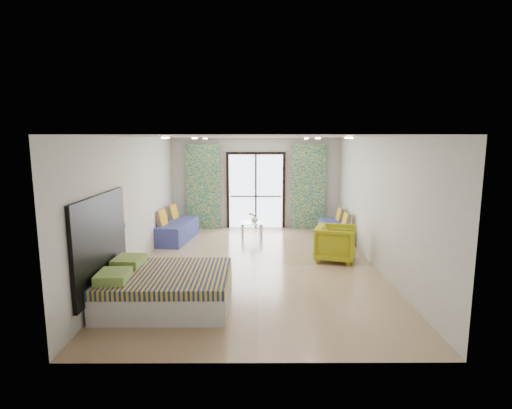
{
  "coord_description": "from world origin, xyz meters",
  "views": [
    {
      "loc": [
        -0.05,
        -8.16,
        2.65
      ],
      "look_at": [
        -0.01,
        0.99,
        1.15
      ],
      "focal_mm": 28.0,
      "sensor_mm": 36.0,
      "label": 1
    }
  ],
  "objects_px": {
    "bed": "(165,288)",
    "armchair": "(336,242)",
    "coffee_table": "(252,224)",
    "daybed_left": "(176,230)",
    "daybed_right": "(335,230)"
  },
  "relations": [
    {
      "from": "daybed_left",
      "to": "daybed_right",
      "type": "bearing_deg",
      "value": 8.99
    },
    {
      "from": "bed",
      "to": "armchair",
      "type": "distance_m",
      "value": 4.01
    },
    {
      "from": "armchair",
      "to": "daybed_left",
      "type": "bearing_deg",
      "value": 81.46
    },
    {
      "from": "bed",
      "to": "daybed_left",
      "type": "relative_size",
      "value": 1.06
    },
    {
      "from": "armchair",
      "to": "bed",
      "type": "bearing_deg",
      "value": 143.13
    },
    {
      "from": "bed",
      "to": "armchair",
      "type": "relative_size",
      "value": 2.33
    },
    {
      "from": "daybed_left",
      "to": "coffee_table",
      "type": "height_order",
      "value": "daybed_left"
    },
    {
      "from": "bed",
      "to": "daybed_left",
      "type": "xyz_separation_m",
      "value": [
        -0.64,
        4.2,
        -0.01
      ]
    },
    {
      "from": "bed",
      "to": "daybed_left",
      "type": "height_order",
      "value": "daybed_left"
    },
    {
      "from": "bed",
      "to": "armchair",
      "type": "bearing_deg",
      "value": 36.6
    },
    {
      "from": "daybed_left",
      "to": "armchair",
      "type": "bearing_deg",
      "value": -17.16
    },
    {
      "from": "daybed_left",
      "to": "coffee_table",
      "type": "distance_m",
      "value": 2.05
    },
    {
      "from": "daybed_right",
      "to": "coffee_table",
      "type": "distance_m",
      "value": 2.26
    },
    {
      "from": "bed",
      "to": "daybed_right",
      "type": "distance_m",
      "value": 5.58
    },
    {
      "from": "coffee_table",
      "to": "bed",
      "type": "bearing_deg",
      "value": -106.32
    }
  ]
}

